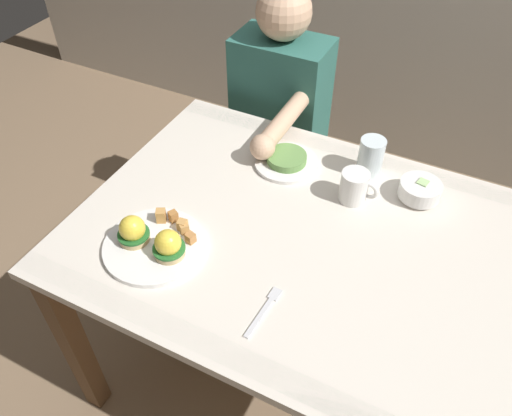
% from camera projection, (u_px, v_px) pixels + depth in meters
% --- Properties ---
extents(ground_plane, '(6.00, 6.00, 0.00)m').
position_uv_depth(ground_plane, '(286.00, 369.00, 1.87)').
color(ground_plane, '#7F664C').
extents(dining_table, '(1.20, 0.90, 0.74)m').
position_uv_depth(dining_table, '(295.00, 259.00, 1.43)').
color(dining_table, silver).
rests_on(dining_table, ground_plane).
extents(eggs_benedict_plate, '(0.27, 0.27, 0.09)m').
position_uv_depth(eggs_benedict_plate, '(154.00, 241.00, 1.30)').
color(eggs_benedict_plate, white).
rests_on(eggs_benedict_plate, dining_table).
extents(fruit_bowl, '(0.12, 0.12, 0.06)m').
position_uv_depth(fruit_bowl, '(420.00, 190.00, 1.44)').
color(fruit_bowl, white).
rests_on(fruit_bowl, dining_table).
extents(coffee_mug, '(0.11, 0.08, 0.09)m').
position_uv_depth(coffee_mug, '(355.00, 186.00, 1.42)').
color(coffee_mug, white).
rests_on(coffee_mug, dining_table).
extents(fork, '(0.03, 0.16, 0.00)m').
position_uv_depth(fork, '(265.00, 309.00, 1.18)').
color(fork, silver).
rests_on(fork, dining_table).
extents(water_glass_near, '(0.08, 0.08, 0.12)m').
position_uv_depth(water_glass_near, '(370.00, 158.00, 1.50)').
color(water_glass_near, silver).
rests_on(water_glass_near, dining_table).
extents(side_plate, '(0.20, 0.20, 0.04)m').
position_uv_depth(side_plate, '(287.00, 161.00, 1.56)').
color(side_plate, white).
rests_on(side_plate, dining_table).
extents(diner_person, '(0.34, 0.54, 1.14)m').
position_uv_depth(diner_person, '(278.00, 117.00, 1.92)').
color(diner_person, '#33333D').
rests_on(diner_person, ground_plane).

